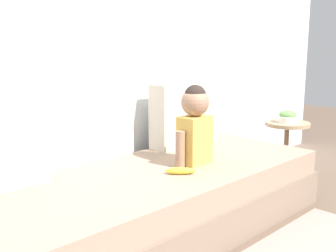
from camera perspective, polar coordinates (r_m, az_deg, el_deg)
The scene contains 8 objects.
ground_plane at distance 2.36m, azimuth -3.30°, elevation -15.74°, with size 12.00×12.00×0.00m, color brown.
back_wall at distance 2.58m, azimuth -12.16°, elevation 15.14°, with size 5.65×0.10×2.52m, color silver.
couch at distance 2.29m, azimuth -3.36°, elevation -11.56°, with size 2.45×0.87×0.38m.
throw_pillow_right at distance 2.86m, azimuth 2.40°, elevation 1.71°, with size 0.55×0.16×0.45m, color beige.
toddler at distance 2.38m, azimuth 3.89°, elevation 0.44°, with size 0.31×0.17×0.48m.
banana at distance 2.21m, azimuth 1.78°, elevation -6.46°, with size 0.17×0.04×0.04m, color yellow.
side_table at distance 3.46m, azimuth 16.71°, elevation -1.26°, with size 0.37×0.37×0.47m.
fruit_bowl at distance 3.43m, azimuth 16.85°, elevation 1.21°, with size 0.20×0.20×0.10m.
Camera 1 is at (-1.38, -1.61, 1.06)m, focal length 42.35 mm.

